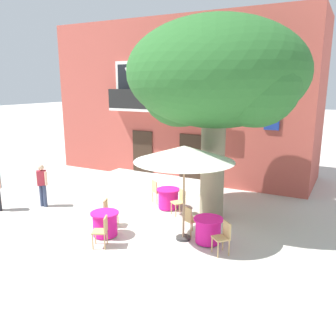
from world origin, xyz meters
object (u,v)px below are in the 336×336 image
at_px(cafe_table_near_tree, 105,224).
at_px(cafe_chair_near_tree_0, 102,230).
at_px(pedestrian_mid_plaza, 42,183).
at_px(cafe_table_middle, 168,198).
at_px(cafe_umbrella, 184,154).
at_px(cafe_chair_middle_1, 180,200).
at_px(cafe_table_front, 208,230).
at_px(cafe_chair_front_1, 190,219).
at_px(plane_tree, 213,78).
at_px(cafe_chair_near_tree_1, 109,211).
at_px(cafe_chair_middle_0, 157,190).
at_px(cafe_chair_front_0, 223,236).

bearing_deg(cafe_table_near_tree, cafe_chair_near_tree_0, -57.72).
bearing_deg(pedestrian_mid_plaza, cafe_table_near_tree, -15.48).
xyz_separation_m(cafe_table_middle, pedestrian_mid_plaza, (-4.29, -2.02, 0.53)).
bearing_deg(cafe_umbrella, cafe_table_middle, 127.59).
relative_size(cafe_table_middle, cafe_chair_middle_1, 0.95).
relative_size(cafe_table_near_tree, cafe_table_front, 1.00).
height_order(cafe_chair_front_1, cafe_umbrella, cafe_umbrella).
height_order(plane_tree, cafe_chair_near_tree_1, plane_tree).
height_order(cafe_chair_near_tree_1, cafe_chair_middle_1, same).
relative_size(cafe_table_near_tree, cafe_chair_middle_0, 0.95).
bearing_deg(cafe_chair_middle_0, cafe_chair_near_tree_0, -82.69).
bearing_deg(cafe_chair_front_0, cafe_chair_near_tree_0, -158.88).
relative_size(cafe_chair_middle_0, cafe_chair_front_1, 1.00).
bearing_deg(cafe_chair_middle_1, cafe_table_middle, 150.49).
relative_size(cafe_chair_middle_0, cafe_chair_middle_1, 1.00).
relative_size(cafe_umbrella, pedestrian_mid_plaza, 1.77).
relative_size(plane_tree, cafe_table_near_tree, 7.66).
bearing_deg(plane_tree, cafe_chair_near_tree_1, -139.46).
bearing_deg(cafe_chair_front_1, cafe_chair_near_tree_0, -133.84).
xyz_separation_m(plane_tree, cafe_chair_middle_1, (-1.04, -0.22, -4.21)).
height_order(cafe_table_middle, cafe_table_front, same).
bearing_deg(cafe_chair_middle_1, pedestrian_mid_plaza, -161.62).
xyz_separation_m(cafe_chair_near_tree_1, cafe_umbrella, (2.57, 0.24, 2.08)).
height_order(cafe_chair_near_tree_0, cafe_chair_front_0, same).
bearing_deg(cafe_chair_near_tree_0, cafe_table_middle, 87.46).
bearing_deg(cafe_chair_near_tree_0, cafe_chair_front_0, 21.12).
bearing_deg(cafe_chair_front_0, cafe_chair_middle_1, 138.32).
distance_m(cafe_chair_middle_1, pedestrian_mid_plaza, 5.23).
bearing_deg(cafe_umbrella, cafe_table_front, 9.27).
relative_size(cafe_chair_near_tree_1, cafe_chair_front_0, 1.00).
distance_m(cafe_table_near_tree, pedestrian_mid_plaza, 3.91).
bearing_deg(pedestrian_mid_plaza, cafe_table_front, -0.08).
height_order(cafe_table_middle, cafe_chair_front_0, cafe_chair_front_0).
xyz_separation_m(cafe_chair_front_0, cafe_chair_front_1, (-1.32, 0.70, 0.00)).
xyz_separation_m(cafe_chair_near_tree_1, pedestrian_mid_plaza, (-3.38, 0.37, 0.39)).
xyz_separation_m(cafe_chair_front_0, pedestrian_mid_plaza, (-7.30, 0.45, 0.39)).
bearing_deg(cafe_table_front, cafe_chair_front_1, 159.50).
relative_size(cafe_chair_middle_0, cafe_chair_front_0, 1.00).
xyz_separation_m(cafe_table_middle, cafe_chair_middle_0, (-0.68, 0.33, 0.14)).
height_order(cafe_table_near_tree, pedestrian_mid_plaza, pedestrian_mid_plaza).
bearing_deg(cafe_table_near_tree, cafe_chair_front_0, 9.33).
xyz_separation_m(cafe_chair_near_tree_1, cafe_table_front, (3.31, 0.36, -0.14)).
height_order(cafe_chair_near_tree_1, pedestrian_mid_plaza, pedestrian_mid_plaza).
bearing_deg(cafe_table_middle, cafe_chair_middle_0, 154.19).
xyz_separation_m(plane_tree, cafe_chair_front_1, (-0.01, -1.61, -4.21)).
relative_size(cafe_chair_near_tree_0, cafe_table_front, 1.05).
relative_size(cafe_chair_near_tree_1, cafe_chair_middle_0, 1.00).
relative_size(cafe_table_front, cafe_chair_front_1, 0.95).
relative_size(cafe_chair_middle_0, cafe_table_front, 1.05).
bearing_deg(cafe_chair_middle_0, plane_tree, -11.37).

